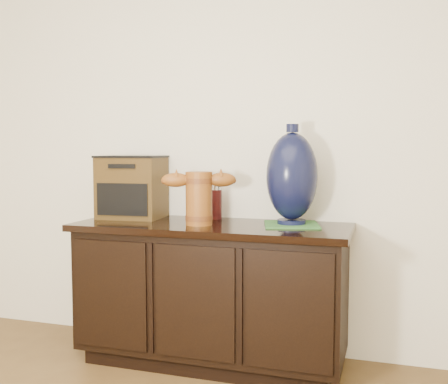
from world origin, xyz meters
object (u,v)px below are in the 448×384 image
(lamp_base, at_px, (292,177))
(spray_can, at_px, (216,202))
(tv_radio, at_px, (132,187))
(terracotta_vessel, at_px, (199,195))
(sideboard, at_px, (211,292))

(lamp_base, xyz_separation_m, spray_can, (-0.45, 0.11, -0.16))
(tv_radio, height_order, spray_can, tv_radio)
(terracotta_vessel, xyz_separation_m, tv_radio, (-0.47, 0.15, 0.02))
(sideboard, xyz_separation_m, terracotta_vessel, (-0.05, -0.05, 0.52))
(sideboard, distance_m, terracotta_vessel, 0.53)
(sideboard, xyz_separation_m, spray_can, (-0.04, 0.19, 0.46))
(sideboard, relative_size, tv_radio, 3.86)
(terracotta_vessel, relative_size, spray_can, 1.99)
(sideboard, xyz_separation_m, tv_radio, (-0.52, 0.10, 0.55))
(terracotta_vessel, xyz_separation_m, lamp_base, (0.46, 0.13, 0.10))
(tv_radio, distance_m, spray_can, 0.49)
(tv_radio, xyz_separation_m, lamp_base, (0.93, -0.02, 0.07))
(tv_radio, bearing_deg, lamp_base, -5.86)
(tv_radio, distance_m, lamp_base, 0.93)
(terracotta_vessel, bearing_deg, spray_can, 64.64)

